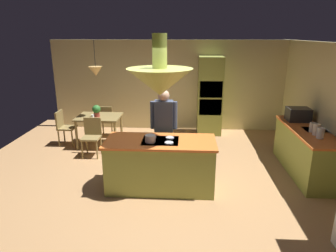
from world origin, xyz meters
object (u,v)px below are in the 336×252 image
at_px(person_at_island, 164,126).
at_px(microwave_on_counter, 298,114).
at_px(cooking_pot_on_cooktop, 150,138).
at_px(oven_tower, 210,96).
at_px(chair_at_corner, 64,125).
at_px(canister_sugar, 316,130).
at_px(dining_table, 99,120).
at_px(chair_facing_island, 92,134).
at_px(canister_tea, 312,127).
at_px(kitchen_island, 160,164).
at_px(cup_on_table, 93,117).
at_px(potted_plant_on_table, 97,110).
at_px(chair_by_back_wall, 106,119).
at_px(canister_flour, 320,133).

distance_m(person_at_island, microwave_on_counter, 2.92).
bearing_deg(cooking_pot_on_cooktop, person_at_island, 78.44).
bearing_deg(oven_tower, chair_at_corner, -162.87).
distance_m(person_at_island, canister_sugar, 2.84).
bearing_deg(dining_table, cooking_pot_on_cooktop, -55.37).
xyz_separation_m(dining_table, chair_facing_island, (0.00, -0.64, -0.15)).
bearing_deg(chair_at_corner, canister_tea, -104.94).
xyz_separation_m(kitchen_island, cooking_pot_on_cooktop, (-0.16, -0.13, 0.54)).
relative_size(cup_on_table, microwave_on_counter, 0.20).
bearing_deg(oven_tower, dining_table, -157.79).
bearing_deg(microwave_on_counter, chair_facing_island, 179.41).
bearing_deg(potted_plant_on_table, chair_by_back_wall, 88.31).
relative_size(oven_tower, chair_facing_island, 2.45).
relative_size(cup_on_table, canister_flour, 0.47).
height_order(oven_tower, cooking_pot_on_cooktop, oven_tower).
bearing_deg(chair_facing_island, canister_tea, -10.20).
bearing_deg(kitchen_island, canister_sugar, 9.32).
bearing_deg(canister_tea, canister_sugar, -90.00).
bearing_deg(potted_plant_on_table, chair_facing_island, -87.76).
bearing_deg(person_at_island, canister_tea, -1.17).
height_order(potted_plant_on_table, canister_tea, canister_tea).
bearing_deg(oven_tower, canister_sugar, -57.93).
bearing_deg(microwave_on_counter, dining_table, 171.44).
bearing_deg(cup_on_table, microwave_on_counter, -5.86).
bearing_deg(oven_tower, chair_by_back_wall, -169.75).
bearing_deg(chair_facing_island, cup_on_table, 101.97).
bearing_deg(potted_plant_on_table, microwave_on_counter, -7.43).
distance_m(potted_plant_on_table, canister_flour, 4.88).
bearing_deg(potted_plant_on_table, chair_at_corner, 174.32).
bearing_deg(dining_table, chair_by_back_wall, 90.00).
bearing_deg(canister_sugar, canister_flour, -90.00).
xyz_separation_m(canister_sugar, microwave_on_counter, (0.00, 0.95, 0.03)).
relative_size(canister_flour, cooking_pot_on_cooktop, 1.07).
relative_size(kitchen_island, chair_facing_island, 2.24).
bearing_deg(cooking_pot_on_cooktop, oven_tower, 69.52).
xyz_separation_m(potted_plant_on_table, canister_tea, (4.56, -1.37, 0.08)).
relative_size(chair_facing_island, cup_on_table, 9.67).
relative_size(kitchen_island, cup_on_table, 21.63).
bearing_deg(chair_by_back_wall, chair_facing_island, 90.00).
relative_size(oven_tower, cooking_pot_on_cooktop, 11.83).
xyz_separation_m(person_at_island, chair_facing_island, (-1.71, 0.76, -0.47)).
relative_size(chair_at_corner, cup_on_table, 9.67).
relative_size(kitchen_island, canister_tea, 10.54).
xyz_separation_m(cup_on_table, cooking_pot_on_cooktop, (1.63, -2.02, 0.19)).
bearing_deg(oven_tower, kitchen_island, -108.74).
bearing_deg(chair_by_back_wall, canister_sugar, 153.43).
relative_size(oven_tower, cup_on_table, 23.67).
relative_size(chair_by_back_wall, microwave_on_counter, 1.89).
relative_size(chair_at_corner, canister_tea, 4.71).
distance_m(kitchen_island, chair_by_back_wall, 3.22).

